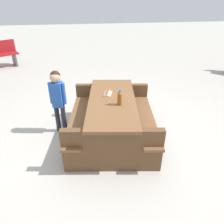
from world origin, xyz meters
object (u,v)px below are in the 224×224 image
Objects in this scene: picnic_table at (112,116)px; soda_bottle at (120,98)px; hotdog_tray at (108,93)px; child_in_coat at (58,95)px.

soda_bottle reaches higher than picnic_table.
hotdog_tray is (0.39, 0.14, -0.08)m from soda_bottle.
soda_bottle is at bearing -151.72° from picnic_table.
picnic_table is 9.44× the size of hotdog_tray.
picnic_table is 1.00m from child_in_coat.
child_in_coat is (0.13, 0.85, -0.04)m from hotdog_tray.
hotdog_tray is 0.18× the size of child_in_coat.
picnic_table is 7.97× the size of soda_bottle.
picnic_table is at bearing -168.27° from hotdog_tray.
picnic_table is 0.40m from hotdog_tray.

